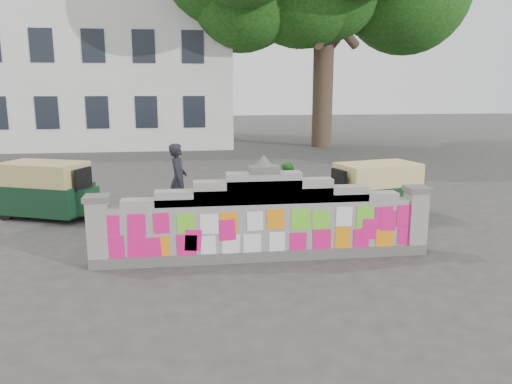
# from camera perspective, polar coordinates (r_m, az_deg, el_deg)

# --- Properties ---
(ground) EXTENTS (100.00, 100.00, 0.00)m
(ground) POSITION_cam_1_polar(r_m,az_deg,el_deg) (9.63, 0.86, -7.64)
(ground) COLOR #383533
(ground) RESTS_ON ground
(parapet_wall) EXTENTS (6.48, 0.44, 2.01)m
(parapet_wall) POSITION_cam_1_polar(r_m,az_deg,el_deg) (9.40, 0.88, -3.34)
(parapet_wall) COLOR #4C4C49
(parapet_wall) RESTS_ON ground
(building) EXTENTS (16.00, 10.00, 8.90)m
(building) POSITION_cam_1_polar(r_m,az_deg,el_deg) (31.48, -18.57, 12.72)
(building) COLOR silver
(building) RESTS_ON ground
(cyclist_bike) EXTENTS (1.95, 0.82, 1.00)m
(cyclist_bike) POSITION_cam_1_polar(r_m,az_deg,el_deg) (12.02, -8.79, -1.34)
(cyclist_bike) COLOR black
(cyclist_bike) RESTS_ON ground
(cyclist_rider) EXTENTS (0.46, 0.65, 1.69)m
(cyclist_rider) POSITION_cam_1_polar(r_m,az_deg,el_deg) (11.95, -8.84, 0.28)
(cyclist_rider) COLOR black
(cyclist_rider) RESTS_ON ground
(pedestrian) EXTENTS (0.56, 0.72, 1.45)m
(pedestrian) POSITION_cam_1_polar(r_m,az_deg,el_deg) (12.12, 3.52, -0.01)
(pedestrian) COLOR #268C27
(pedestrian) RESTS_ON ground
(rickshaw_left) EXTENTS (2.60, 1.92, 1.40)m
(rickshaw_left) POSITION_cam_1_polar(r_m,az_deg,el_deg) (13.49, -22.79, 0.29)
(rickshaw_left) COLOR black
(rickshaw_left) RESTS_ON ground
(rickshaw_right) EXTENTS (2.57, 1.64, 1.38)m
(rickshaw_right) POSITION_cam_1_polar(r_m,az_deg,el_deg) (12.78, 13.41, 0.25)
(rickshaw_right) COLOR black
(rickshaw_right) RESTS_ON ground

